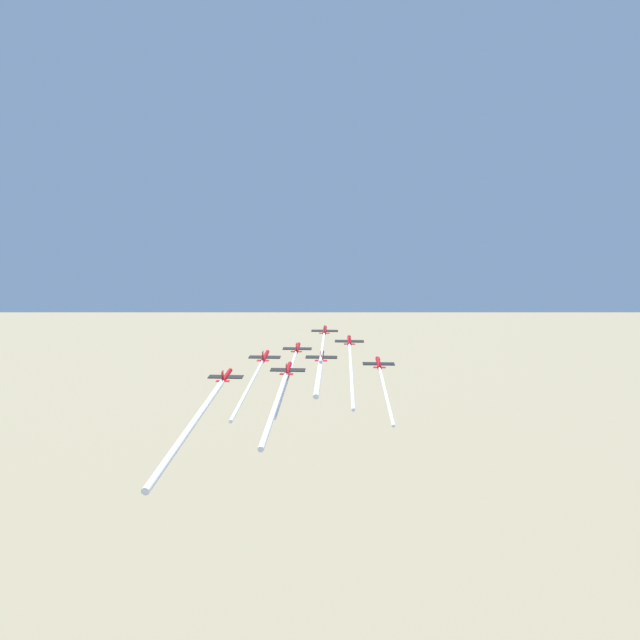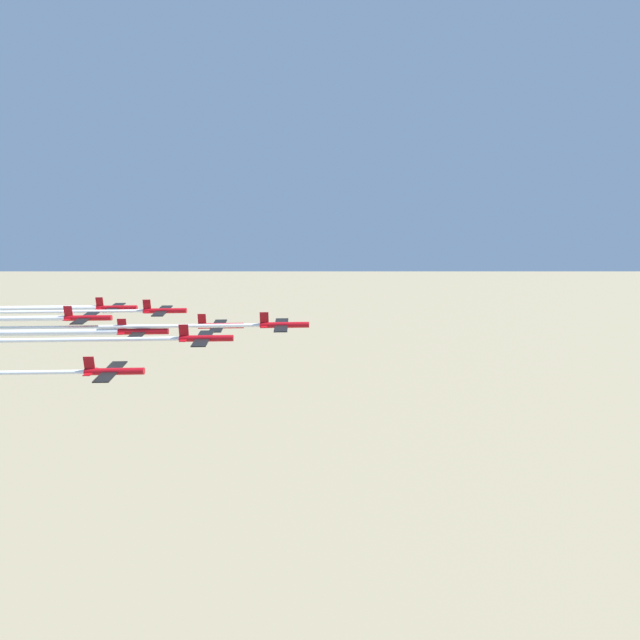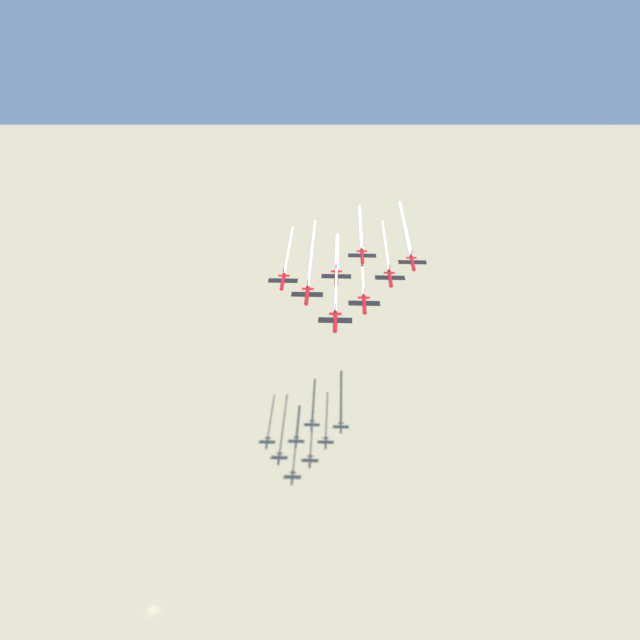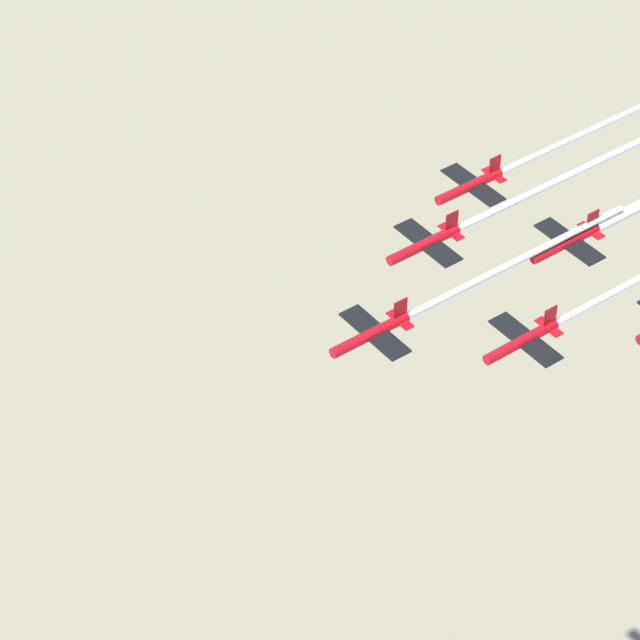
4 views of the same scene
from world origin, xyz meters
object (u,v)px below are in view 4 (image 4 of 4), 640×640
at_px(jet_1, 524,340).
at_px(jet_4, 568,242).
at_px(jet_5, 471,185).
at_px(jet_2, 426,243).
at_px(jet_0, 373,333).

xyz_separation_m(jet_1, jet_4, (-16.68, 2.11, 1.51)).
relative_size(jet_4, jet_5, 1.00).
relative_size(jet_2, jet_5, 1.00).
bearing_deg(jet_0, jet_5, -59.53).
height_order(jet_0, jet_4, jet_0).
relative_size(jet_1, jet_4, 1.00).
relative_size(jet_0, jet_5, 1.00).
distance_m(jet_1, jet_4, 16.89).
xyz_separation_m(jet_1, jet_5, (-27.11, -11.38, -0.33)).
distance_m(jet_1, jet_2, 17.27).
height_order(jet_0, jet_5, jet_0).
distance_m(jet_0, jet_4, 29.01).
relative_size(jet_0, jet_4, 1.00).
xyz_separation_m(jet_1, jet_2, (-10.43, -13.50, 2.70)).
bearing_deg(jet_2, jet_0, 120.47).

